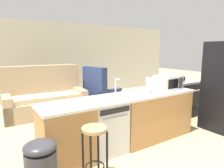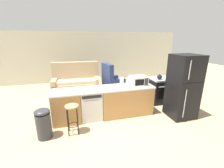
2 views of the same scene
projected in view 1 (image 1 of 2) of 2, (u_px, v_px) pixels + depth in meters
The scene contains 13 objects.
ground_plane at pixel (118, 147), 3.50m from camera, with size 24.00×24.00×0.00m, color tan.
wall_back at pixel (56, 61), 6.91m from camera, with size 10.00×0.06×2.60m.
kitchen_counter at pixel (129, 121), 3.55m from camera, with size 2.94×0.66×0.90m.
dishwasher at pixel (105, 127), 3.29m from camera, with size 0.58×0.61×0.84m.
stove_range at pixel (181, 98), 5.13m from camera, with size 0.76×0.68×0.90m.
microwave at pixel (168, 82), 3.96m from camera, with size 0.50×0.37×0.28m.
sink_faucet at pixel (116, 88), 3.45m from camera, with size 0.07×0.18×0.30m.
paper_towel_roll at pixel (149, 85), 3.64m from camera, with size 0.14×0.14×0.28m.
soap_bottle at pixel (117, 96), 3.06m from camera, with size 0.06×0.06×0.18m.
kettle at pixel (182, 79), 4.85m from camera, with size 0.21×0.17×0.19m.
bar_stool at pixel (95, 143), 2.49m from camera, with size 0.32×0.32×0.74m.
couch at pixel (45, 99), 5.26m from camera, with size 2.04×0.99×1.27m.
armchair at pixel (100, 95), 5.92m from camera, with size 0.96×1.00×1.20m.
Camera 1 is at (-1.86, -2.68, 1.68)m, focal length 32.00 mm.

